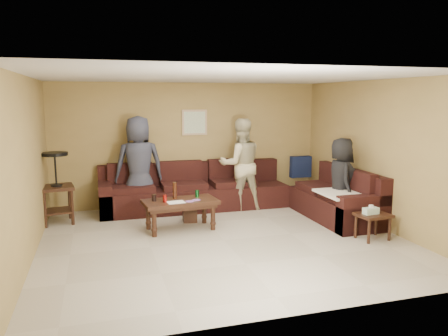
% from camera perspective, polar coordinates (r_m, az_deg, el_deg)
% --- Properties ---
extents(room, '(5.60, 5.50, 2.50)m').
position_cam_1_polar(room, '(6.56, 0.00, 4.49)').
color(room, '#AEA693').
rests_on(room, ground).
extents(sectional_sofa, '(4.65, 2.90, 0.97)m').
position_cam_1_polar(sectional_sofa, '(8.44, 2.40, -3.66)').
color(sectional_sofa, black).
rests_on(sectional_sofa, ground).
extents(coffee_table, '(1.27, 0.72, 0.79)m').
position_cam_1_polar(coffee_table, '(7.36, -5.75, -4.78)').
color(coffee_table, '#331B11').
rests_on(coffee_table, ground).
extents(end_table_left, '(0.63, 0.63, 1.26)m').
position_cam_1_polar(end_table_left, '(8.20, -21.02, -2.27)').
color(end_table_left, '#331B11').
rests_on(end_table_left, ground).
extents(side_table_right, '(0.53, 0.45, 0.56)m').
position_cam_1_polar(side_table_right, '(7.22, 18.83, -6.05)').
color(side_table_right, '#331B11').
rests_on(side_table_right, ground).
extents(waste_bin, '(0.26, 0.26, 0.29)m').
position_cam_1_polar(waste_bin, '(7.88, -4.50, -5.98)').
color(waste_bin, '#331B11').
rests_on(waste_bin, ground).
extents(wall_art, '(0.52, 0.04, 0.52)m').
position_cam_1_polar(wall_art, '(8.98, -3.87, 5.96)').
color(wall_art, tan).
rests_on(wall_art, ground).
extents(person_left, '(0.95, 0.64, 1.87)m').
position_cam_1_polar(person_left, '(8.45, -11.04, 0.39)').
color(person_left, '#2C2F3E').
rests_on(person_left, ground).
extents(person_middle, '(0.89, 0.71, 1.80)m').
position_cam_1_polar(person_middle, '(8.63, 2.17, 0.50)').
color(person_middle, '#BAB28A').
rests_on(person_middle, ground).
extents(person_right, '(0.64, 0.83, 1.51)m').
position_cam_1_polar(person_right, '(8.02, 15.02, -1.53)').
color(person_right, black).
rests_on(person_right, ground).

